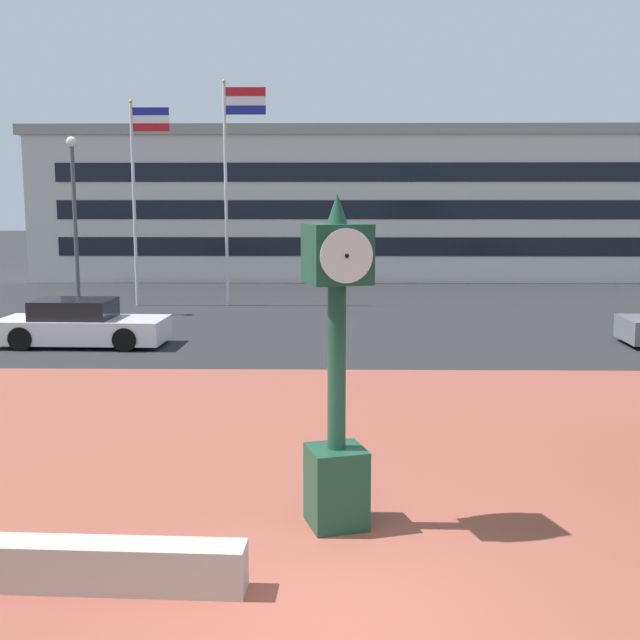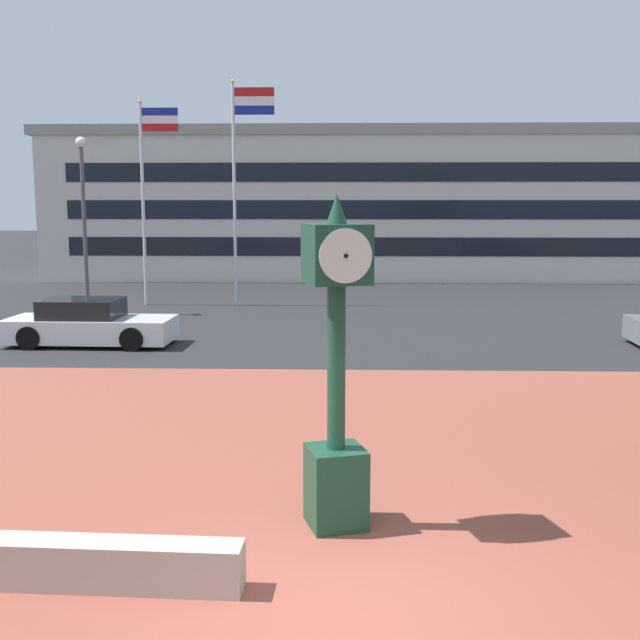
% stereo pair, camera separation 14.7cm
% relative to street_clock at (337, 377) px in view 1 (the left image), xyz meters
% --- Properties ---
extents(ground_plane, '(200.00, 200.00, 0.00)m').
position_rel_street_clock_xyz_m(ground_plane, '(0.09, -2.11, -1.85)').
color(ground_plane, '#262628').
extents(plaza_brick_paving, '(44.00, 15.18, 0.01)m').
position_rel_street_clock_xyz_m(plaza_brick_paving, '(0.09, 1.48, -1.85)').
color(plaza_brick_paving, brown).
rests_on(plaza_brick_paving, ground).
extents(planter_wall, '(3.21, 0.53, 0.50)m').
position_rel_street_clock_xyz_m(planter_wall, '(-2.52, -1.66, -1.60)').
color(planter_wall, '#ADA393').
rests_on(planter_wall, ground).
extents(street_clock, '(0.87, 0.90, 4.02)m').
position_rel_street_clock_xyz_m(street_clock, '(0.00, 0.00, 0.00)').
color(street_clock, '#19422D').
rests_on(street_clock, ground).
extents(car_street_mid, '(4.56, 1.98, 1.28)m').
position_rel_street_clock_xyz_m(car_street_mid, '(-6.97, 12.14, -1.28)').
color(car_street_mid, silver).
rests_on(car_street_mid, ground).
extents(flagpole_primary, '(1.47, 0.14, 7.64)m').
position_rel_street_clock_xyz_m(flagpole_primary, '(-7.40, 20.72, 2.61)').
color(flagpole_primary, silver).
rests_on(flagpole_primary, ground).
extents(flagpole_secondary, '(1.60, 0.14, 8.35)m').
position_rel_street_clock_xyz_m(flagpole_secondary, '(-3.91, 20.72, 3.10)').
color(flagpole_secondary, silver).
rests_on(flagpole_secondary, ground).
extents(civic_building, '(32.00, 12.53, 7.57)m').
position_rel_street_clock_xyz_m(civic_building, '(0.74, 35.23, 1.94)').
color(civic_building, beige).
rests_on(civic_building, ground).
extents(street_lamp_post, '(0.36, 0.36, 6.11)m').
position_rel_street_clock_xyz_m(street_lamp_post, '(-8.97, 18.15, 1.93)').
color(street_lamp_post, '#4C4C51').
rests_on(street_lamp_post, ground).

